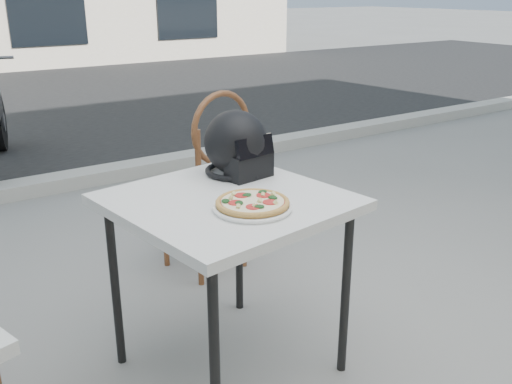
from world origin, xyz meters
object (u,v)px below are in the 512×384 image
plate (253,208)px  cafe_chair_main (211,174)px  cafe_table_main (228,214)px  helmet (237,146)px  pizza (252,202)px

plate → cafe_chair_main: bearing=68.9°
cafe_table_main → plate: 0.20m
plate → helmet: (0.20, 0.43, 0.12)m
plate → helmet: size_ratio=0.93×
cafe_table_main → helmet: helmet is taller
cafe_table_main → plate: size_ratio=3.11×
plate → pizza: bearing=82.2°
cafe_table_main → pizza: pizza is taller
pizza → cafe_chair_main: 1.16m
pizza → helmet: 0.48m
plate → helmet: 0.48m
cafe_table_main → cafe_chair_main: cafe_chair_main is taller
cafe_chair_main → helmet: bearing=61.4°
helmet → cafe_chair_main: (0.21, 0.63, -0.34)m
pizza → helmet: helmet is taller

